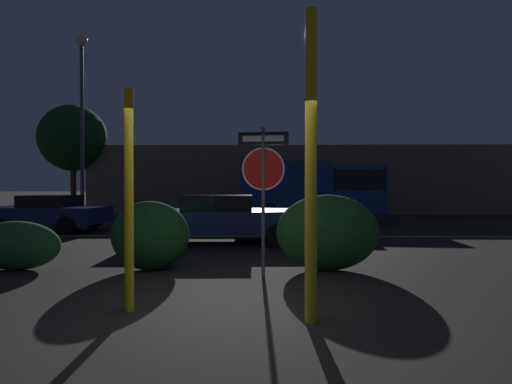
{
  "coord_description": "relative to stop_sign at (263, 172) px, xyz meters",
  "views": [
    {
      "loc": [
        0.57,
        -4.76,
        1.54
      ],
      "look_at": [
        0.41,
        3.83,
        1.43
      ],
      "focal_mm": 28.0,
      "sensor_mm": 36.0,
      "label": 1
    }
  ],
  "objects": [
    {
      "name": "passing_car_1",
      "position": [
        -7.43,
        6.79,
        -1.14
      ],
      "size": [
        4.03,
        2.19,
        1.25
      ],
      "rotation": [
        0.0,
        0.0,
        1.5
      ],
      "color": "navy",
      "rests_on": "ground_plane"
    },
    {
      "name": "tree_0",
      "position": [
        -10.65,
        15.32,
        2.46
      ],
      "size": [
        3.7,
        3.7,
        6.12
      ],
      "color": "#422D1E",
      "rests_on": "ground_plane"
    },
    {
      "name": "stop_sign",
      "position": [
        0.0,
        0.0,
        0.0
      ],
      "size": [
        0.87,
        0.11,
        2.56
      ],
      "rotation": [
        0.0,
        0.0,
        -0.1
      ],
      "color": "#4C4C51",
      "rests_on": "ground_plane"
    },
    {
      "name": "road_center_stripe",
      "position": [
        -0.57,
        5.54,
        -1.79
      ],
      "size": [
        33.18,
        0.12,
        0.01
      ],
      "primitive_type": "cube",
      "color": "gold",
      "rests_on": "ground_plane"
    },
    {
      "name": "hedge_bush_1",
      "position": [
        -2.08,
        0.45,
        -1.15
      ],
      "size": [
        1.44,
        0.93,
        1.28
      ],
      "primitive_type": "ellipsoid",
      "color": "#19421E",
      "rests_on": "ground_plane"
    },
    {
      "name": "street_lamp",
      "position": [
        -8.18,
        11.01,
        4.05
      ],
      "size": [
        0.55,
        0.55,
        8.42
      ],
      "color": "#4C4C51",
      "rests_on": "ground_plane"
    },
    {
      "name": "ground_plane",
      "position": [
        -0.57,
        -2.09,
        -1.79
      ],
      "size": [
        260.0,
        260.0,
        0.0
      ],
      "primitive_type": "plane",
      "color": "black"
    },
    {
      "name": "hedge_bush_0",
      "position": [
        -4.57,
        0.43,
        -1.34
      ],
      "size": [
        1.65,
        0.73,
        0.9
      ],
      "primitive_type": "ellipsoid",
      "color": "#285B2D",
      "rests_on": "ground_plane"
    },
    {
      "name": "hedge_bush_2",
      "position": [
        1.18,
        0.49,
        -1.09
      ],
      "size": [
        1.89,
        0.94,
        1.39
      ],
      "primitive_type": "ellipsoid",
      "color": "#1E4C23",
      "rests_on": "ground_plane"
    },
    {
      "name": "yellow_pole_left",
      "position": [
        -1.66,
        -1.95,
        -0.42
      ],
      "size": [
        0.11,
        0.11,
        2.75
      ],
      "primitive_type": "cylinder",
      "color": "yellow",
      "rests_on": "ground_plane"
    },
    {
      "name": "passing_car_2",
      "position": [
        -1.12,
        4.13,
        -1.11
      ],
      "size": [
        4.77,
        2.19,
        1.31
      ],
      "rotation": [
        0.0,
        0.0,
        -1.54
      ],
      "color": "navy",
      "rests_on": "ground_plane"
    },
    {
      "name": "yellow_pole_right",
      "position": [
        0.54,
        -2.33,
        -0.02
      ],
      "size": [
        0.14,
        0.14,
        3.54
      ],
      "primitive_type": "cylinder",
      "color": "yellow",
      "rests_on": "ground_plane"
    },
    {
      "name": "building_backdrop",
      "position": [
        2.25,
        17.6,
        0.14
      ],
      "size": [
        24.33,
        4.79,
        3.87
      ],
      "primitive_type": "cube",
      "color": "#6B5B4C",
      "rests_on": "ground_plane"
    },
    {
      "name": "delivery_truck",
      "position": [
        2.33,
        11.03,
        -0.29
      ],
      "size": [
        6.3,
        2.76,
        2.64
      ],
      "rotation": [
        0.0,
        0.0,
        -1.65
      ],
      "color": "navy",
      "rests_on": "ground_plane"
    }
  ]
}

